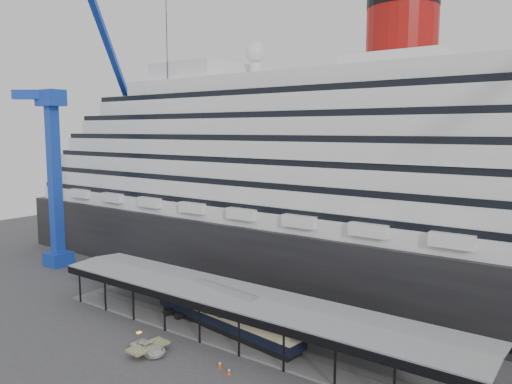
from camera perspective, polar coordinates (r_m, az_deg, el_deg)
ground at (r=57.89m, az=-4.89°, el=-17.76°), size 200.00×200.00×0.00m
cruise_ship at (r=79.51m, az=10.46°, el=2.69°), size 130.00×30.00×43.90m
platform_canopy at (r=60.48m, az=-1.68°, el=-14.18°), size 56.00×9.18×5.30m
crane_blue at (r=94.42m, az=-21.54°, el=3.97°), size 22.63×19.19×47.60m
port_truck at (r=58.40m, az=-12.23°, el=-17.01°), size 4.56×2.33×1.23m
pullman_carriage at (r=61.83m, az=-3.55°, el=-13.34°), size 23.20×6.08×22.59m
traffic_cone_left at (r=60.13m, az=-12.50°, el=-16.58°), size 0.40×0.40×0.67m
traffic_cone_mid at (r=53.06m, az=-3.11°, el=-19.75°), size 0.41×0.41×0.73m
traffic_cone_right at (r=54.35m, az=-4.15°, el=-19.04°), size 0.51×0.51×0.78m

